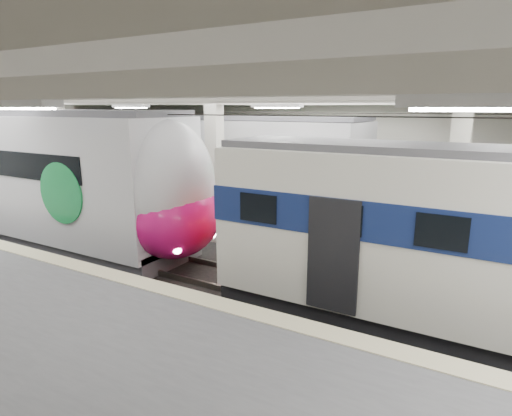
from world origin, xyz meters
The scene contains 4 objects.
station_hall centered at (0.00, -1.74, 3.24)m, with size 36.00×24.00×5.75m.
modern_emu centered at (-8.01, 0.00, 2.37)m, with size 15.13×3.12×4.82m.
older_rer centered at (6.13, 0.00, 2.17)m, with size 12.37×2.73×4.13m.
far_train centered at (-5.38, 5.50, 2.37)m, with size 14.52×3.51×4.58m.
Camera 1 is at (5.96, -9.67, 4.90)m, focal length 30.00 mm.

